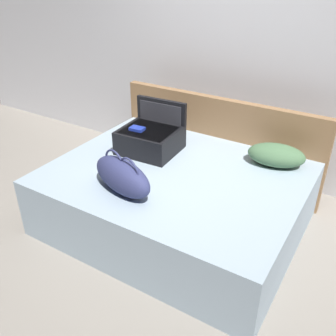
{
  "coord_description": "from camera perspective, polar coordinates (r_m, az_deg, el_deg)",
  "views": [
    {
      "loc": [
        1.37,
        -1.95,
        2.11
      ],
      "look_at": [
        0.0,
        0.28,
        0.63
      ],
      "focal_mm": 40.18,
      "sensor_mm": 36.0,
      "label": 1
    }
  ],
  "objects": [
    {
      "name": "hard_case_large",
      "position": [
        3.45,
        -2.67,
        4.68
      ],
      "size": [
        0.53,
        0.5,
        0.43
      ],
      "rotation": [
        0.0,
        0.0,
        0.06
      ],
      "color": "black",
      "rests_on": "bed"
    },
    {
      "name": "duffel_bag",
      "position": [
        2.84,
        -6.95,
        -1.22
      ],
      "size": [
        0.63,
        0.37,
        0.32
      ],
      "rotation": [
        0.0,
        0.0,
        -0.26
      ],
      "color": "navy",
      "rests_on": "bed"
    },
    {
      "name": "back_wall",
      "position": [
        3.93,
        11.03,
        17.11
      ],
      "size": [
        8.0,
        0.1,
        2.6
      ],
      "primitive_type": "cube",
      "color": "silver",
      "rests_on": "ground"
    },
    {
      "name": "ground_plane",
      "position": [
        3.18,
        -2.69,
        -12.1
      ],
      "size": [
        12.0,
        12.0,
        0.0
      ],
      "primitive_type": "plane",
      "color": "gray"
    },
    {
      "name": "bed",
      "position": [
        3.28,
        1.12,
        -4.67
      ],
      "size": [
        2.07,
        1.63,
        0.53
      ],
      "primitive_type": "cube",
      "color": "#99ADBC",
      "rests_on": "ground"
    },
    {
      "name": "pillow_near_headboard",
      "position": [
        3.33,
        16.09,
        1.89
      ],
      "size": [
        0.53,
        0.36,
        0.19
      ],
      "primitive_type": "ellipsoid",
      "rotation": [
        0.0,
        0.0,
        0.2
      ],
      "color": "#4C724C",
      "rests_on": "bed"
    },
    {
      "name": "headboard",
      "position": [
        3.85,
        7.65,
        3.9
      ],
      "size": [
        2.11,
        0.08,
        0.93
      ],
      "primitive_type": "cube",
      "color": "olive",
      "rests_on": "ground"
    }
  ]
}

